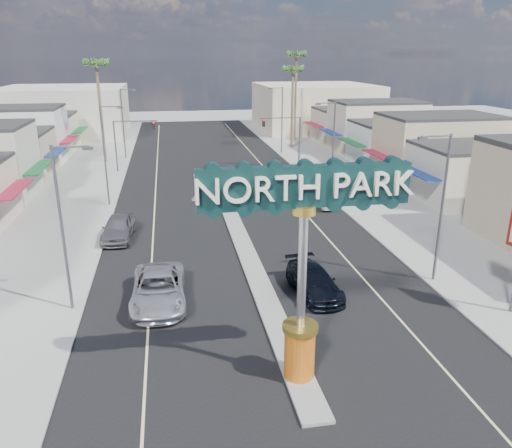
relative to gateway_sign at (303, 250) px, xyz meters
name	(u,v)px	position (x,y,z in m)	size (l,w,h in m)	color
ground	(224,200)	(0.00, 28.02, -5.93)	(160.00, 160.00, 0.00)	gray
road	(224,200)	(0.00, 28.02, -5.92)	(20.00, 120.00, 0.01)	black
median_island	(252,266)	(0.00, 12.02, -5.85)	(1.30, 30.00, 0.16)	gray
sidewalk_left	(71,207)	(-14.00, 28.02, -5.87)	(8.00, 120.00, 0.12)	gray
sidewalk_right	(363,193)	(14.00, 28.02, -5.87)	(8.00, 120.00, 0.12)	gray
storefront_row_right	(402,140)	(24.00, 41.02, -2.93)	(12.00, 42.00, 6.00)	#B7B29E
backdrop_far_left	(64,111)	(-22.00, 73.02, -1.93)	(20.00, 20.00, 8.00)	#B7B29E
backdrop_far_right	(315,107)	(22.00, 73.02, -1.93)	(20.00, 20.00, 8.00)	beige
gateway_sign	(303,250)	(0.00, 0.00, 0.00)	(8.20, 1.50, 9.15)	red
traffic_signal_left	(131,135)	(-9.18, 42.02, -1.65)	(5.09, 0.45, 6.00)	#47474C
traffic_signal_right	(285,131)	(9.18, 42.02, -1.65)	(5.09, 0.45, 6.00)	#47474C
streetlight_l_near	(64,222)	(-10.43, 8.02, -0.86)	(2.03, 0.22, 9.00)	#47474C
streetlight_l_mid	(106,151)	(-10.43, 28.02, -0.86)	(2.03, 0.22, 9.00)	#47474C
streetlight_l_far	(124,120)	(-10.43, 50.02, -0.86)	(2.03, 0.22, 9.00)	#47474C
streetlight_r_near	(440,202)	(10.43, 8.02, -0.86)	(2.03, 0.22, 9.00)	#47474C
streetlight_r_mid	(332,144)	(10.43, 28.02, -0.86)	(2.03, 0.22, 9.00)	#47474C
streetlight_r_far	(281,117)	(10.43, 50.02, -0.86)	(2.03, 0.22, 9.00)	#47474C
palm_left_far	(97,69)	(-13.00, 48.02, 5.57)	(2.60, 2.60, 13.10)	brown
palm_right_mid	(293,73)	(13.00, 54.02, 4.67)	(2.60, 2.60, 12.10)	brown
palm_right_far	(296,60)	(15.00, 60.02, 6.46)	(2.60, 2.60, 14.10)	brown
suv_left	(158,289)	(-5.95, 8.03, -5.05)	(2.91, 6.31, 1.75)	silver
suv_right	(314,281)	(2.88, 7.65, -5.16)	(2.14, 5.27, 1.53)	black
car_parked_left	(118,228)	(-9.00, 18.95, -5.04)	(2.10, 5.21, 1.77)	slate
car_parked_right	(327,199)	(9.00, 24.44, -5.23)	(1.48, 4.23, 1.40)	silver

